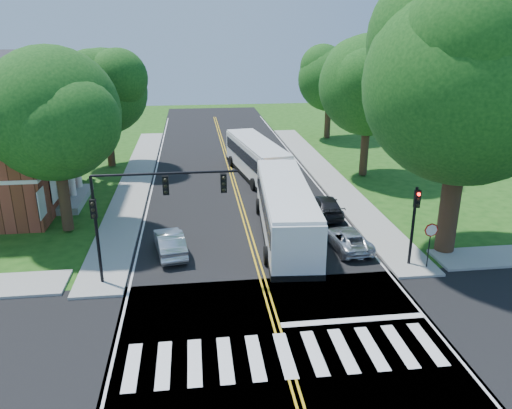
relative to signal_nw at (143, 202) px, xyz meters
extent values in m
plane|color=#194711|center=(5.86, -6.43, -4.38)|extent=(140.00, 140.00, 0.00)
cube|color=black|center=(5.86, 11.57, -4.37)|extent=(14.00, 96.00, 0.01)
cube|color=black|center=(5.86, -6.43, -4.37)|extent=(60.00, 12.00, 0.01)
cube|color=gold|center=(5.86, 15.57, -4.36)|extent=(0.36, 70.00, 0.01)
cube|color=silver|center=(-0.94, 15.57, -4.36)|extent=(0.12, 70.00, 0.01)
cube|color=silver|center=(12.66, 15.57, -4.36)|extent=(0.12, 70.00, 0.01)
cube|color=silver|center=(5.86, -6.93, -4.36)|extent=(12.60, 3.00, 0.01)
cube|color=silver|center=(9.36, -4.83, -4.36)|extent=(6.60, 0.40, 0.01)
cube|color=gray|center=(-2.44, 18.57, -4.30)|extent=(2.60, 40.00, 0.15)
cube|color=gray|center=(14.16, 18.57, -4.30)|extent=(2.60, 40.00, 0.15)
cylinder|color=#342714|center=(16.86, 1.57, -1.23)|extent=(1.10, 1.10, 6.00)
sphere|color=#29651D|center=(16.86, 1.57, 5.28)|extent=(10.80, 10.80, 10.80)
cylinder|color=#342714|center=(-5.64, 7.57, -1.83)|extent=(0.70, 0.70, 4.80)
sphere|color=#29651D|center=(-5.64, 7.57, 3.17)|extent=(8.00, 8.00, 8.00)
cylinder|color=#342714|center=(-5.14, 23.57, -2.03)|extent=(0.70, 0.70, 4.40)
sphere|color=#29651D|center=(-5.14, 23.57, 2.64)|extent=(7.60, 7.60, 7.60)
cylinder|color=#342714|center=(17.36, 17.57, -1.73)|extent=(0.70, 0.70, 5.00)
sphere|color=#29651D|center=(17.36, 17.57, 3.50)|extent=(8.40, 8.40, 8.40)
cylinder|color=#342714|center=(18.36, 33.57, -2.03)|extent=(0.70, 0.70, 4.40)
sphere|color=#29651D|center=(18.36, 33.57, 2.51)|extent=(7.20, 7.20, 7.20)
cube|color=silver|center=(-6.54, 13.57, 0.02)|extent=(1.40, 6.00, 0.45)
cube|color=gray|center=(-6.54, 13.57, -4.13)|extent=(1.80, 6.00, 0.50)
cylinder|color=silver|center=(-6.54, 11.37, -2.28)|extent=(0.50, 0.50, 4.20)
cylinder|color=silver|center=(-6.54, 13.57, -2.28)|extent=(0.50, 0.50, 4.20)
cylinder|color=silver|center=(-6.54, 15.77, -2.28)|extent=(0.50, 0.50, 4.20)
cylinder|color=black|center=(-2.34, 0.07, -1.93)|extent=(0.16, 0.16, 4.60)
cube|color=black|center=(-2.34, -0.08, -0.23)|extent=(0.30, 0.22, 0.95)
sphere|color=black|center=(-2.34, -0.22, 0.07)|extent=(0.18, 0.18, 0.18)
cylinder|color=black|center=(1.16, 0.07, 1.37)|extent=(7.00, 0.12, 0.12)
cube|color=black|center=(1.16, -0.08, 0.82)|extent=(0.30, 0.22, 0.95)
cube|color=black|center=(3.96, -0.08, 0.82)|extent=(0.30, 0.22, 0.95)
cylinder|color=black|center=(14.06, 0.07, -2.03)|extent=(0.16, 0.16, 4.40)
cube|color=black|center=(14.06, -0.08, -0.43)|extent=(0.30, 0.22, 0.95)
sphere|color=#FF0A05|center=(14.06, -0.22, -0.13)|extent=(0.18, 0.18, 0.18)
cylinder|color=black|center=(14.86, -0.43, -3.13)|extent=(0.06, 0.06, 2.20)
cylinder|color=#A50A07|center=(14.86, -0.46, -2.08)|extent=(0.76, 0.04, 0.76)
cube|color=silver|center=(8.05, 5.08, -2.69)|extent=(3.72, 12.97, 2.98)
cube|color=black|center=(8.05, 5.08, -2.14)|extent=(3.72, 12.09, 1.03)
cube|color=black|center=(8.54, 11.51, -2.31)|extent=(2.66, 0.30, 1.74)
cube|color=orange|center=(8.54, 11.51, -1.33)|extent=(1.85, 0.24, 0.35)
cube|color=black|center=(8.05, 5.08, -4.01)|extent=(3.78, 13.08, 0.33)
cube|color=silver|center=(8.05, 5.08, -1.13)|extent=(3.64, 12.59, 0.24)
cylinder|color=black|center=(9.77, 9.19, -3.85)|extent=(0.42, 1.06, 1.04)
cylinder|color=black|center=(6.96, 9.40, -3.85)|extent=(0.42, 1.06, 1.04)
cylinder|color=black|center=(9.16, 1.08, -3.85)|extent=(0.42, 1.06, 1.04)
cylinder|color=black|center=(6.35, 1.29, -3.85)|extent=(0.42, 1.06, 1.04)
cube|color=silver|center=(7.99, 18.55, -2.78)|extent=(4.42, 12.35, 2.82)
cube|color=black|center=(7.99, 18.55, -2.27)|extent=(4.36, 11.52, 0.97)
cube|color=black|center=(7.06, 24.58, -2.42)|extent=(2.49, 0.48, 1.64)
cube|color=orange|center=(7.06, 24.58, -1.50)|extent=(1.74, 0.36, 0.33)
cube|color=black|center=(7.99, 18.55, -4.03)|extent=(4.49, 12.46, 0.31)
cube|color=silver|center=(7.99, 18.55, -1.31)|extent=(4.32, 11.98, 0.23)
cylinder|color=black|center=(8.70, 22.71, -3.88)|extent=(0.47, 1.02, 0.98)
cylinder|color=black|center=(6.06, 22.30, -3.88)|extent=(0.47, 1.02, 0.98)
cylinder|color=black|center=(9.87, 15.11, -3.88)|extent=(0.47, 1.02, 0.98)
cylinder|color=black|center=(7.23, 14.70, -3.88)|extent=(0.47, 1.02, 0.98)
imported|color=#BBBDC2|center=(0.98, 3.30, -3.66)|extent=(2.18, 4.46, 1.41)
imported|color=silver|center=(11.38, 2.71, -3.77)|extent=(2.25, 4.41, 1.19)
imported|color=black|center=(11.49, 8.31, -3.68)|extent=(2.16, 4.85, 1.38)
camera|label=1|loc=(2.57, -23.45, 7.95)|focal=35.00mm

